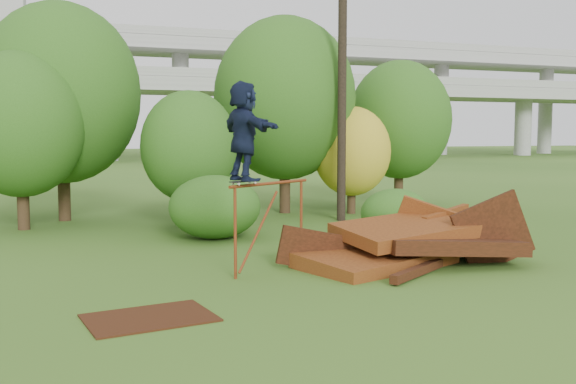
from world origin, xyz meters
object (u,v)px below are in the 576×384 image
object	(u,v)px
flat_plate	(149,318)
utility_pole	(342,71)
scrap_pile	(409,245)
skater	(244,131)

from	to	relation	value
flat_plate	utility_pole	distance (m)	12.76
utility_pole	scrap_pile	bearing A→B (deg)	-102.79
scrap_pile	flat_plate	bearing A→B (deg)	-158.73
skater	utility_pole	size ratio (longest dim) A/B	0.20
scrap_pile	flat_plate	xyz separation A→B (m)	(-5.87, -2.28, -0.41)
scrap_pile	skater	bearing A→B (deg)	179.65
skater	flat_plate	world-z (taller)	skater
skater	utility_pole	bearing A→B (deg)	-49.92
skater	flat_plate	bearing A→B (deg)	124.18
skater	flat_plate	distance (m)	4.26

